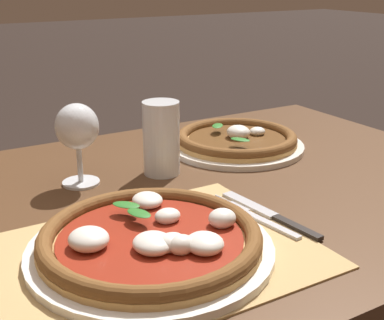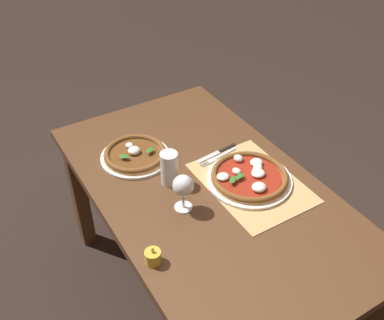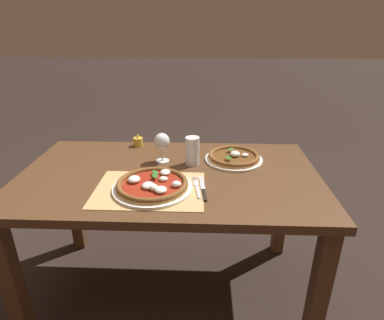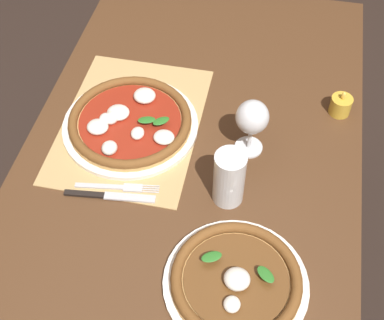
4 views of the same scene
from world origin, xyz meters
TOP-DOWN VIEW (x-y plane):
  - ground_plane at (0.00, 0.00)m, footprint 24.00×24.00m
  - dining_table at (0.00, 0.00)m, footprint 1.45×0.84m
  - paper_placemat at (-0.07, -0.17)m, footprint 0.48×0.35m
  - pizza_near at (-0.05, -0.17)m, footprint 0.35×0.35m
  - pizza_far at (0.33, 0.16)m, footprint 0.30×0.30m
  - wine_glass at (-0.05, 0.14)m, footprint 0.08×0.08m
  - pint_glass at (0.11, 0.11)m, footprint 0.07×0.07m
  - fork at (0.14, -0.15)m, footprint 0.04×0.20m
  - knife at (0.17, -0.16)m, footprint 0.04×0.22m
  - votive_candle at (-0.22, 0.36)m, footprint 0.06×0.06m

SIDE VIEW (x-z plane):
  - ground_plane at x=0.00m, z-range 0.00..0.00m
  - dining_table at x=0.00m, z-range 0.27..1.01m
  - paper_placemat at x=-0.07m, z-range 0.74..0.74m
  - fork at x=0.14m, z-range 0.74..0.75m
  - knife at x=0.17m, z-range 0.74..0.75m
  - pizza_far at x=0.33m, z-range 0.73..0.79m
  - pizza_near at x=-0.05m, z-range 0.74..0.79m
  - votive_candle at x=-0.22m, z-range 0.73..0.80m
  - pint_glass at x=0.11m, z-range 0.74..0.88m
  - wine_glass at x=-0.05m, z-range 0.77..0.92m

